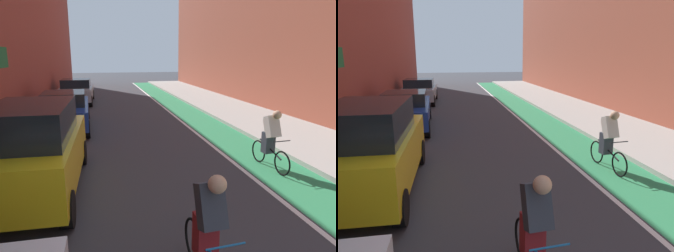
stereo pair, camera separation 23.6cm
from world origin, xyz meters
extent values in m
plane|color=#38383D|center=(0.00, 15.95, 0.00)|extent=(87.76, 87.76, 0.00)
cube|color=#2D8451|center=(3.07, 17.95, 0.00)|extent=(1.60, 39.89, 0.00)
cube|color=white|center=(2.17, 17.95, 0.00)|extent=(0.12, 39.89, 0.00)
cube|color=#A8A59E|center=(5.62, 17.95, 0.07)|extent=(3.49, 39.89, 0.14)
cube|color=yellow|center=(-2.82, 10.56, 0.80)|extent=(1.89, 4.39, 0.95)
cube|color=black|center=(-2.82, 10.34, 1.60)|extent=(1.64, 2.65, 0.75)
cylinder|color=black|center=(-3.59, 12.21, 0.33)|extent=(0.24, 0.67, 0.66)
cylinder|color=black|center=(-1.97, 12.16, 0.33)|extent=(0.24, 0.67, 0.66)
cylinder|color=black|center=(-2.05, 8.92, 0.33)|extent=(0.24, 0.67, 0.66)
cube|color=navy|center=(-2.82, 16.73, 0.68)|extent=(1.97, 4.77, 0.70)
cube|color=black|center=(-2.81, 16.50, 1.26)|extent=(1.66, 2.03, 0.55)
cylinder|color=black|center=(-3.71, 18.51, 0.33)|extent=(0.24, 0.67, 0.66)
cylinder|color=black|center=(-2.05, 18.56, 0.33)|extent=(0.24, 0.67, 0.66)
cylinder|color=black|center=(-3.59, 14.90, 0.33)|extent=(0.24, 0.67, 0.66)
cylinder|color=black|center=(-1.93, 14.96, 0.33)|extent=(0.24, 0.67, 0.66)
cube|color=#9EA0A8|center=(-2.82, 23.77, 0.68)|extent=(1.98, 4.42, 0.70)
cube|color=black|center=(-2.82, 23.55, 1.26)|extent=(1.71, 1.87, 0.55)
cylinder|color=black|center=(-3.66, 25.43, 0.33)|extent=(0.23, 0.66, 0.66)
cylinder|color=black|center=(-1.92, 25.40, 0.33)|extent=(0.23, 0.66, 0.66)
cylinder|color=black|center=(-3.72, 22.14, 0.33)|extent=(0.23, 0.66, 0.66)
cylinder|color=black|center=(-1.98, 22.11, 0.33)|extent=(0.23, 0.66, 0.66)
torus|color=black|center=(-0.20, 7.55, 0.33)|extent=(0.08, 0.66, 0.66)
cylinder|color=#1966A5|center=(-0.16, 7.03, 0.55)|extent=(0.10, 0.96, 0.33)
cylinder|color=#1966A5|center=(-0.17, 7.21, 0.63)|extent=(0.04, 0.12, 0.55)
cylinder|color=#1966A5|center=(-0.13, 6.58, 0.88)|extent=(0.48, 0.06, 0.02)
cube|color=maroon|center=(-0.17, 7.13, 0.70)|extent=(0.30, 0.26, 0.56)
cube|color=#333842|center=(-0.16, 7.00, 1.16)|extent=(0.35, 0.42, 0.60)
sphere|color=tan|center=(-0.15, 6.85, 1.50)|extent=(0.22, 0.22, 0.22)
cube|color=#4C7247|center=(-0.17, 7.13, 1.18)|extent=(0.28, 0.29, 0.39)
torus|color=black|center=(2.95, 10.24, 0.31)|extent=(0.08, 0.62, 0.62)
torus|color=black|center=(2.87, 11.29, 0.31)|extent=(0.08, 0.62, 0.62)
cylinder|color=black|center=(2.91, 10.77, 0.53)|extent=(0.11, 0.96, 0.33)
cylinder|color=black|center=(2.90, 10.95, 0.61)|extent=(0.04, 0.12, 0.55)
cylinder|color=black|center=(2.94, 10.32, 0.86)|extent=(0.48, 0.06, 0.02)
cube|color=#333842|center=(2.90, 10.87, 0.68)|extent=(0.30, 0.26, 0.56)
cube|color=beige|center=(2.91, 10.74, 1.14)|extent=(0.35, 0.42, 0.60)
sphere|color=tan|center=(2.92, 10.59, 1.48)|extent=(0.22, 0.22, 0.22)
cube|color=beige|center=(2.90, 10.87, 1.16)|extent=(0.28, 0.29, 0.39)
camera|label=1|loc=(-1.40, 3.80, 2.93)|focal=32.78mm
camera|label=2|loc=(-1.17, 3.75, 2.93)|focal=32.78mm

